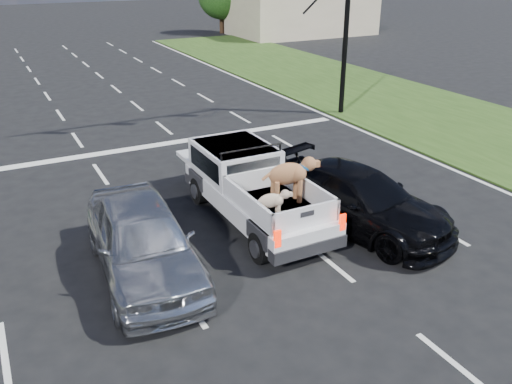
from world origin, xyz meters
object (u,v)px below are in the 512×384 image
black_coupe (358,199)px  traffic_signal (299,5)px  silver_sedan (143,240)px  pickup_truck (253,186)px

black_coupe → traffic_signal: bearing=52.5°
traffic_signal → black_coupe: traffic_signal is taller
traffic_signal → silver_sedan: size_ratio=1.82×
traffic_signal → black_coupe: size_ratio=1.70×
traffic_signal → silver_sedan: traffic_signal is taller
silver_sedan → black_coupe: silver_sedan is taller
pickup_truck → black_coupe: 2.76m
silver_sedan → black_coupe: (5.61, -0.26, -0.08)m
pickup_truck → traffic_signal: bearing=51.8°
traffic_signal → pickup_truck: bearing=-127.9°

